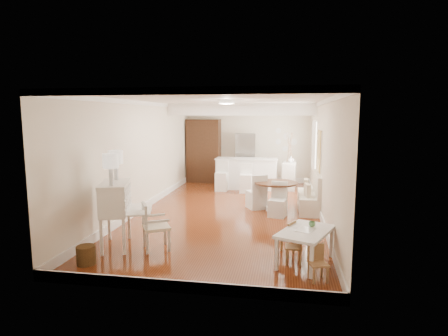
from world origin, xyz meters
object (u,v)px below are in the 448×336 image
(slip_chair_near, at_px, (278,200))
(bar_stool_right, at_px, (246,178))
(secretary_bureau, at_px, (115,215))
(breakfast_counter, at_px, (246,174))
(wicker_basket, at_px, (86,255))
(gustavian_armchair, at_px, (156,226))
(sideboard, at_px, (289,176))
(kids_chair_c, at_px, (318,263))
(pantry_cabinet, at_px, (204,151))
(dining_table, at_px, (276,196))
(fridge, at_px, (255,159))
(bar_stool_left, at_px, (222,176))
(kids_table, at_px, (305,247))
(slip_chair_far, at_px, (256,191))
(kids_chair_a, at_px, (294,246))
(kids_chair_b, at_px, (285,237))

(slip_chair_near, distance_m, bar_stool_right, 2.92)
(secretary_bureau, relative_size, breakfast_counter, 0.60)
(wicker_basket, bearing_deg, gustavian_armchair, 43.83)
(slip_chair_near, bearing_deg, secretary_bureau, -125.58)
(wicker_basket, bearing_deg, bar_stool_right, 72.49)
(gustavian_armchair, relative_size, sideboard, 0.93)
(kids_chair_c, distance_m, pantry_cabinet, 8.74)
(slip_chair_near, bearing_deg, dining_table, 108.61)
(kids_chair_c, xyz_separation_m, pantry_cabinet, (-3.50, 7.96, 0.88))
(breakfast_counter, bearing_deg, fridge, 79.22)
(dining_table, bearing_deg, pantry_cabinet, 125.44)
(breakfast_counter, relative_size, bar_stool_left, 2.13)
(kids_table, height_order, dining_table, dining_table)
(pantry_cabinet, bearing_deg, kids_chair_c, -66.23)
(kids_table, relative_size, bar_stool_left, 1.18)
(wicker_basket, height_order, slip_chair_far, slip_chair_far)
(kids_table, bearing_deg, dining_table, 99.74)
(gustavian_armchair, distance_m, breakfast_counter, 6.09)
(wicker_basket, distance_m, sideboard, 7.84)
(kids_table, relative_size, sideboard, 1.22)
(slip_chair_near, relative_size, sideboard, 0.90)
(secretary_bureau, relative_size, kids_chair_a, 2.14)
(kids_chair_b, distance_m, kids_chair_c, 1.12)
(gustavian_armchair, bearing_deg, pantry_cabinet, -23.44)
(sideboard, bearing_deg, kids_table, -83.88)
(slip_chair_far, bearing_deg, pantry_cabinet, -88.53)
(bar_stool_left, bearing_deg, wicker_basket, -99.61)
(dining_table, height_order, fridge, fridge)
(bar_stool_left, xyz_separation_m, sideboard, (2.17, 0.70, -0.04))
(kids_table, distance_m, bar_stool_right, 5.82)
(secretary_bureau, xyz_separation_m, kids_chair_c, (3.60, -0.87, -0.34))
(secretary_bureau, xyz_separation_m, wicker_basket, (-0.12, -0.87, -0.46))
(kids_chair_b, bearing_deg, bar_stool_left, -133.24)
(kids_chair_b, xyz_separation_m, fridge, (-1.11, 6.92, 0.59))
(kids_chair_a, relative_size, slip_chair_far, 0.63)
(wicker_basket, relative_size, sideboard, 0.33)
(slip_chair_near, distance_m, breakfast_counter, 3.54)
(bar_stool_right, height_order, fridge, fridge)
(gustavian_armchair, relative_size, dining_table, 0.79)
(kids_chair_b, relative_size, slip_chair_near, 0.74)
(slip_chair_near, height_order, sideboard, sideboard)
(kids_chair_c, relative_size, breakfast_counter, 0.27)
(gustavian_armchair, height_order, breakfast_counter, breakfast_counter)
(wicker_basket, xyz_separation_m, slip_chair_far, (2.47, 4.25, 0.30))
(pantry_cabinet, height_order, sideboard, pantry_cabinet)
(kids_chair_a, xyz_separation_m, kids_chair_b, (-0.15, 0.39, 0.02))
(kids_chair_b, distance_m, bar_stool_right, 5.38)
(slip_chair_near, bearing_deg, kids_chair_b, -73.44)
(kids_chair_b, bearing_deg, kids_chair_c, 51.90)
(slip_chair_near, height_order, fridge, fridge)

